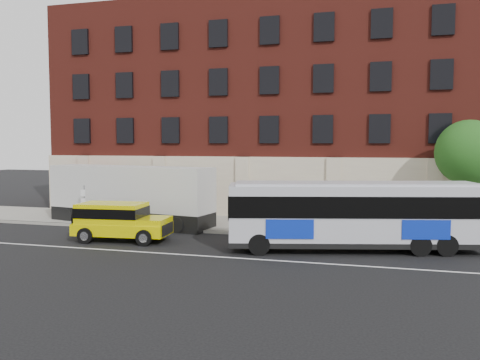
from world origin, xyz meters
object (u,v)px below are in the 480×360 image
(sign_pole, at_px, (84,203))
(shipping_container, at_px, (130,196))
(yellow_suv, at_px, (118,219))
(city_bus, at_px, (355,213))
(street_tree, at_px, (470,155))

(sign_pole, distance_m, shipping_container, 2.76)
(yellow_suv, bearing_deg, sign_pole, 140.50)
(city_bus, bearing_deg, yellow_suv, -175.88)
(street_tree, relative_size, yellow_suv, 1.18)
(sign_pole, xyz_separation_m, yellow_suv, (4.26, -3.51, -0.32))
(street_tree, bearing_deg, sign_pole, -171.39)
(yellow_suv, height_order, shipping_container, shipping_container)
(city_bus, bearing_deg, street_tree, 45.64)
(city_bus, height_order, yellow_suv, city_bus)
(street_tree, distance_m, yellow_suv, 19.33)
(city_bus, relative_size, shipping_container, 1.08)
(sign_pole, bearing_deg, city_bus, -9.31)
(sign_pole, height_order, street_tree, street_tree)
(sign_pole, distance_m, yellow_suv, 5.53)
(city_bus, distance_m, shipping_container, 14.23)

